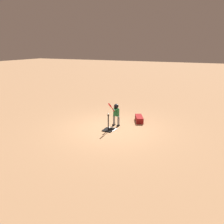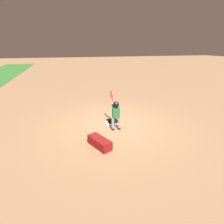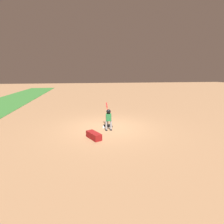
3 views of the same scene
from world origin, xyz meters
The scene contains 6 objects.
ground_plane centered at (0.00, 0.00, 0.00)m, with size 90.00×90.00×0.00m, color #99704C.
home_plate centered at (0.13, 0.02, 0.01)m, with size 0.44×0.44×0.02m, color white.
batting_tee centered at (0.28, -0.05, 0.09)m, with size 0.47×0.43×0.72m.
batter_child centered at (-0.38, 0.03, 0.67)m, with size 0.90×0.33×1.27m.
baseball centered at (0.28, -0.05, 0.76)m, with size 0.07×0.07×0.07m, color white.
equipment_bag centered at (-1.42, 0.83, 0.14)m, with size 0.84×0.32×0.28m, color maroon.
Camera 3 is at (-8.52, 1.34, 2.72)m, focal length 28.00 mm.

